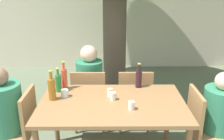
{
  "coord_description": "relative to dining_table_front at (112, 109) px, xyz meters",
  "views": [
    {
      "loc": [
        -0.02,
        -2.35,
        1.97
      ],
      "look_at": [
        0.0,
        0.3,
        1.03
      ],
      "focal_mm": 40.0,
      "sensor_mm": 36.0,
      "label": 1
    }
  ],
  "objects": [
    {
      "name": "amber_bottle_1",
      "position": [
        -0.64,
        0.06,
        0.21
      ],
      "size": [
        0.08,
        0.08,
        0.33
      ],
      "color": "#9E661E",
      "rests_on": "dining_table_front"
    },
    {
      "name": "patio_chair_3",
      "position": [
        0.31,
        0.7,
        -0.19
      ],
      "size": [
        0.44,
        0.44,
        0.89
      ],
      "rotation": [
        0.0,
        0.0,
        3.14
      ],
      "color": "#A87A4C",
      "rests_on": "ground_plane"
    },
    {
      "name": "drinking_glass_2",
      "position": [
        -0.02,
        0.14,
        0.13
      ],
      "size": [
        0.06,
        0.06,
        0.09
      ],
      "color": "silver",
      "rests_on": "dining_table_front"
    },
    {
      "name": "green_bottle_3",
      "position": [
        -0.61,
        0.27,
        0.19
      ],
      "size": [
        0.07,
        0.07,
        0.28
      ],
      "color": "#287A38",
      "rests_on": "dining_table_front"
    },
    {
      "name": "patio_chair_2",
      "position": [
        -0.31,
        0.7,
        -0.19
      ],
      "size": [
        0.44,
        0.44,
        0.89
      ],
      "rotation": [
        0.0,
        0.0,
        3.14
      ],
      "color": "#A87A4C",
      "rests_on": "ground_plane"
    },
    {
      "name": "drinking_glass_1",
      "position": [
        -0.52,
        0.13,
        0.12
      ],
      "size": [
        0.08,
        0.08,
        0.08
      ],
      "color": "silver",
      "rests_on": "dining_table_front"
    },
    {
      "name": "dining_table_front",
      "position": [
        0.0,
        0.0,
        0.0
      ],
      "size": [
        1.53,
        0.93,
        0.78
      ],
      "color": "#996B42",
      "rests_on": "ground_plane"
    },
    {
      "name": "person_seated_2",
      "position": [
        -0.31,
        0.93,
        -0.16
      ],
      "size": [
        0.36,
        0.58,
        1.18
      ],
      "rotation": [
        0.0,
        0.0,
        3.14
      ],
      "color": "#383842",
      "rests_on": "ground_plane"
    },
    {
      "name": "soda_bottle_0",
      "position": [
        -0.56,
        0.35,
        0.21
      ],
      "size": [
        0.07,
        0.07,
        0.33
      ],
      "color": "#DB4C2D",
      "rests_on": "dining_table_front"
    },
    {
      "name": "drinking_glass_0",
      "position": [
        0.01,
        0.06,
        0.12
      ],
      "size": [
        0.06,
        0.06,
        0.09
      ],
      "color": "silver",
      "rests_on": "dining_table_front"
    },
    {
      "name": "patio_chair_0",
      "position": [
        -1.0,
        0.0,
        -0.19
      ],
      "size": [
        0.44,
        0.44,
        0.89
      ],
      "rotation": [
        0.0,
        0.0,
        -1.57
      ],
      "color": "#A87A4C",
      "rests_on": "ground_plane"
    },
    {
      "name": "wine_bottle_2",
      "position": [
        0.32,
        0.39,
        0.2
      ],
      "size": [
        0.07,
        0.07,
        0.3
      ],
      "color": "#331923",
      "rests_on": "dining_table_front"
    },
    {
      "name": "patio_chair_1",
      "position": [
        1.0,
        0.0,
        -0.19
      ],
      "size": [
        0.44,
        0.44,
        0.89
      ],
      "rotation": [
        0.0,
        0.0,
        1.57
      ],
      "color": "#A87A4C",
      "rests_on": "ground_plane"
    },
    {
      "name": "cafe_building_wall",
      "position": [
        0.0,
        3.46,
        0.7
      ],
      "size": [
        10.0,
        0.08,
        2.8
      ],
      "color": "beige",
      "rests_on": "ground_plane"
    },
    {
      "name": "drinking_glass_3",
      "position": [
        0.19,
        -0.16,
        0.12
      ],
      "size": [
        0.06,
        0.06,
        0.09
      ],
      "color": "silver",
      "rests_on": "dining_table_front"
    }
  ]
}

